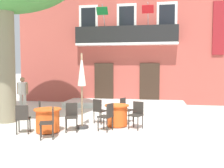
# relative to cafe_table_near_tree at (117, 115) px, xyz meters

# --- Properties ---
(ground_plane) EXTENTS (120.00, 120.00, 0.00)m
(ground_plane) POSITION_rel_cafe_table_near_tree_xyz_m (-0.35, 0.61, -0.39)
(ground_plane) COLOR silver
(building_facade) EXTENTS (13.00, 5.09, 7.50)m
(building_facade) POSITION_rel_cafe_table_near_tree_xyz_m (-0.32, 7.60, 3.36)
(building_facade) COLOR #B24C42
(building_facade) RESTS_ON ground
(entrance_step_platform) EXTENTS (6.28, 1.93, 0.25)m
(entrance_step_platform) POSITION_rel_cafe_table_near_tree_xyz_m (-0.32, 4.64, -0.27)
(entrance_step_platform) COLOR silver
(entrance_step_platform) RESTS_ON ground
(cafe_table_near_tree) EXTENTS (0.86, 0.86, 0.76)m
(cafe_table_near_tree) POSITION_rel_cafe_table_near_tree_xyz_m (0.00, 0.00, 0.00)
(cafe_table_near_tree) COLOR #EA561E
(cafe_table_near_tree) RESTS_ON ground
(cafe_chair_near_tree_0) EXTENTS (0.54, 0.54, 0.91)m
(cafe_chair_near_tree_0) POSITION_rel_cafe_table_near_tree_xyz_m (-0.70, 0.28, 0.14)
(cafe_chair_near_tree_0) COLOR #2D2823
(cafe_chair_near_tree_0) RESTS_ON ground
(cafe_chair_near_tree_1) EXTENTS (0.52, 0.52, 0.91)m
(cafe_chair_near_tree_1) POSITION_rel_cafe_table_near_tree_xyz_m (-0.20, -0.73, 0.14)
(cafe_chair_near_tree_1) COLOR #2D2823
(cafe_chair_near_tree_1) RESTS_ON ground
(cafe_chair_near_tree_2) EXTENTS (0.53, 0.53, 0.91)m
(cafe_chair_near_tree_2) POSITION_rel_cafe_table_near_tree_xyz_m (0.72, -0.23, 0.14)
(cafe_chair_near_tree_2) COLOR #2D2823
(cafe_chair_near_tree_2) RESTS_ON ground
(cafe_chair_near_tree_3) EXTENTS (0.52, 0.52, 0.91)m
(cafe_chair_near_tree_3) POSITION_rel_cafe_table_near_tree_xyz_m (0.21, 0.72, 0.14)
(cafe_chair_near_tree_3) COLOR #2D2823
(cafe_chair_near_tree_3) RESTS_ON ground
(cafe_table_middle) EXTENTS (0.86, 0.86, 0.76)m
(cafe_table_middle) POSITION_rel_cafe_table_near_tree_xyz_m (-2.04, -1.21, 0.00)
(cafe_table_middle) COLOR #EA561E
(cafe_table_middle) RESTS_ON ground
(cafe_chair_middle_0) EXTENTS (0.55, 0.55, 0.91)m
(cafe_chair_middle_0) POSITION_rel_cafe_table_near_tree_xyz_m (-2.49, -0.60, 0.14)
(cafe_chair_middle_0) COLOR #2D2823
(cafe_chair_middle_0) RESTS_ON ground
(cafe_chair_middle_1) EXTENTS (0.50, 0.50, 0.91)m
(cafe_chair_middle_1) POSITION_rel_cafe_table_near_tree_xyz_m (-2.73, -1.52, 0.14)
(cafe_chair_middle_1) COLOR #2D2823
(cafe_chair_middle_1) RESTS_ON ground
(cafe_chair_middle_2) EXTENTS (0.52, 0.52, 0.91)m
(cafe_chair_middle_2) POSITION_rel_cafe_table_near_tree_xyz_m (-1.69, -1.88, 0.14)
(cafe_chair_middle_2) COLOR #2D2823
(cafe_chair_middle_2) RESTS_ON ground
(cafe_chair_middle_3) EXTENTS (0.50, 0.50, 0.91)m
(cafe_chair_middle_3) POSITION_rel_cafe_table_near_tree_xyz_m (-1.35, -0.92, 0.14)
(cafe_chair_middle_3) COLOR #2D2823
(cafe_chair_middle_3) RESTS_ON ground
(cafe_umbrella) EXTENTS (0.44, 0.44, 2.55)m
(cafe_umbrella) POSITION_rel_cafe_table_near_tree_xyz_m (-1.12, -0.49, 1.27)
(cafe_umbrella) COLOR #997A56
(cafe_umbrella) RESTS_ON ground
(pedestrian_near_entrance) EXTENTS (0.53, 0.40, 1.62)m
(pedestrian_near_entrance) POSITION_rel_cafe_table_near_tree_xyz_m (-4.62, 1.87, 0.52)
(pedestrian_near_entrance) COLOR silver
(pedestrian_near_entrance) RESTS_ON ground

